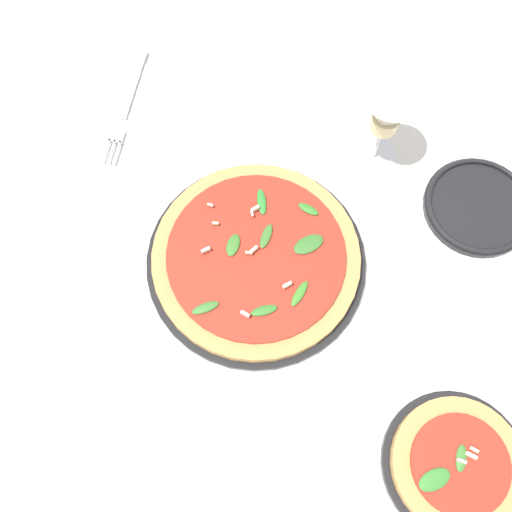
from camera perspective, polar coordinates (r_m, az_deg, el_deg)
name	(u,v)px	position (r m, az deg, el deg)	size (l,w,h in m)	color
ground_plane	(233,251)	(0.90, -2.16, 0.45)	(6.00, 6.00, 0.00)	silver
pizza_arugula_main	(256,259)	(0.88, 0.01, -0.31)	(0.32, 0.32, 0.05)	black
pizza_personal_side	(456,465)	(0.86, 18.54, -18.34)	(0.19, 0.19, 0.05)	black
wine_glass	(387,117)	(0.90, 12.34, 12.81)	(0.08, 0.08, 0.15)	white
napkin	(129,102)	(1.05, -12.02, 14.17)	(0.18, 0.15, 0.01)	white
fork	(127,104)	(1.04, -12.20, 13.96)	(0.22, 0.10, 0.00)	silver
side_plate_white	(478,206)	(0.99, 20.42, 4.48)	(0.17, 0.17, 0.02)	black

